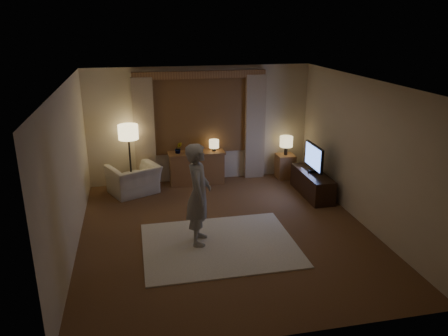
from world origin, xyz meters
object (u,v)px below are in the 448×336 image
object	(u,v)px
sideboard	(197,169)
tv_stand	(312,184)
person	(199,194)
armchair	(134,180)
side_table	(285,166)

from	to	relation	value
sideboard	tv_stand	world-z (taller)	sideboard
sideboard	person	size ratio (longest dim) A/B	0.71
armchair	tv_stand	world-z (taller)	armchair
sideboard	person	xyz separation A→B (m)	(-0.38, -2.78, 0.52)
armchair	sideboard	bearing A→B (deg)	168.66
side_table	person	size ratio (longest dim) A/B	0.33
side_table	tv_stand	size ratio (longest dim) A/B	0.40
tv_stand	sideboard	bearing A→B (deg)	152.51
sideboard	tv_stand	size ratio (longest dim) A/B	0.86
sideboard	armchair	xyz separation A→B (m)	(-1.40, -0.33, -0.04)
sideboard	armchair	distance (m)	1.44
sideboard	tv_stand	distance (m)	2.58
armchair	side_table	world-z (taller)	armchair
side_table	tv_stand	distance (m)	1.16
sideboard	armchair	bearing A→B (deg)	-166.72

